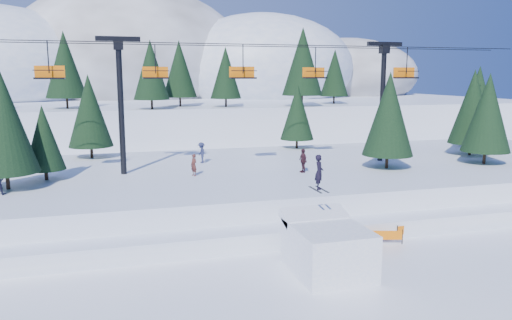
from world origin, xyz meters
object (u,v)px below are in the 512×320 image
object	(u,v)px
jump_kicker	(327,247)
chairlift	(244,83)
banner_far	(415,228)
banner_near	(379,235)

from	to	relation	value
jump_kicker	chairlift	bearing A→B (deg)	90.07
jump_kicker	chairlift	xyz separation A→B (m)	(-0.02, 16.54, 7.99)
jump_kicker	banner_far	size ratio (longest dim) A/B	2.07
chairlift	banner_far	world-z (taller)	chairlift
banner_far	banner_near	bearing A→B (deg)	-167.75
jump_kicker	banner_near	world-z (taller)	jump_kicker
chairlift	banner_near	size ratio (longest dim) A/B	17.06
banner_near	banner_far	xyz separation A→B (m)	(2.89, 0.63, 0.00)
chairlift	banner_near	distance (m)	16.81
banner_near	banner_far	world-z (taller)	same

